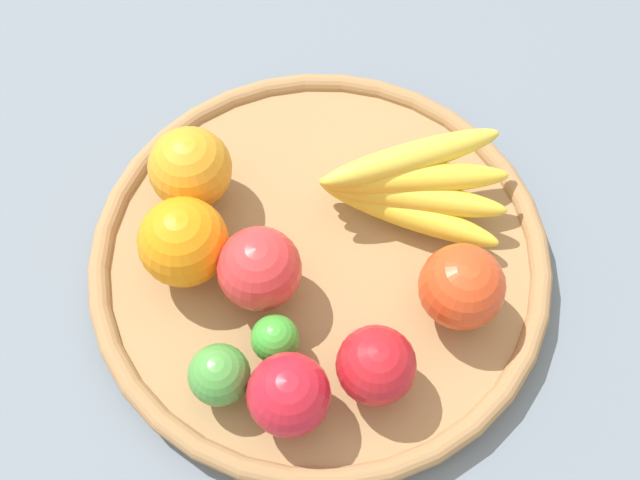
% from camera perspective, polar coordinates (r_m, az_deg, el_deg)
% --- Properties ---
extents(ground_plane, '(2.40, 2.40, 0.00)m').
position_cam_1_polar(ground_plane, '(0.75, 0.00, -1.92)').
color(ground_plane, slate).
rests_on(ground_plane, ground).
extents(basket, '(0.43, 0.43, 0.03)m').
position_cam_1_polar(basket, '(0.73, 0.00, -1.33)').
color(basket, '#A37E50').
rests_on(basket, ground_plane).
extents(apple_0, '(0.08, 0.08, 0.07)m').
position_cam_1_polar(apple_0, '(0.67, 10.25, -3.37)').
color(apple_0, '#DF451E').
rests_on(apple_0, basket).
extents(lime_1, '(0.06, 0.06, 0.04)m').
position_cam_1_polar(lime_1, '(0.66, -3.29, -7.17)').
color(lime_1, green).
rests_on(lime_1, basket).
extents(apple_1, '(0.10, 0.10, 0.07)m').
position_cam_1_polar(apple_1, '(0.67, -4.43, -2.09)').
color(apple_1, red).
rests_on(apple_1, basket).
extents(apple_2, '(0.08, 0.08, 0.07)m').
position_cam_1_polar(apple_2, '(0.64, 4.10, -9.07)').
color(apple_2, red).
rests_on(apple_2, basket).
extents(lime_0, '(0.05, 0.05, 0.05)m').
position_cam_1_polar(lime_0, '(0.65, -7.34, -9.68)').
color(lime_0, '#4A983E').
rests_on(lime_0, basket).
extents(orange_0, '(0.10, 0.10, 0.08)m').
position_cam_1_polar(orange_0, '(0.73, -9.41, 5.16)').
color(orange_0, orange).
rests_on(orange_0, basket).
extents(banana_bunch, '(0.12, 0.18, 0.07)m').
position_cam_1_polar(banana_bunch, '(0.72, 6.66, 3.88)').
color(banana_bunch, yellow).
rests_on(banana_bunch, basket).
extents(apple_3, '(0.08, 0.08, 0.07)m').
position_cam_1_polar(apple_3, '(0.63, -2.29, -11.16)').
color(apple_3, red).
rests_on(apple_3, basket).
extents(orange_1, '(0.09, 0.09, 0.08)m').
position_cam_1_polar(orange_1, '(0.69, -9.90, -0.14)').
color(orange_1, orange).
rests_on(orange_1, basket).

